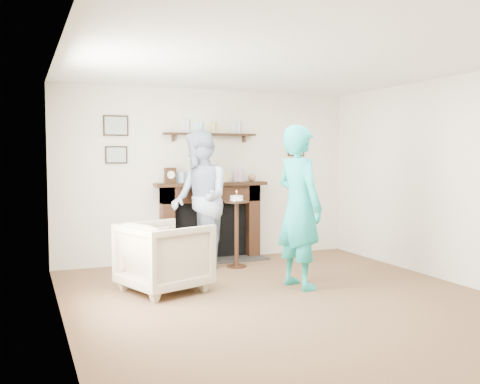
% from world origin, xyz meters
% --- Properties ---
extents(ground, '(5.00, 5.00, 0.00)m').
position_xyz_m(ground, '(0.00, 0.00, 0.00)').
color(ground, brown).
rests_on(ground, ground).
extents(room_shell, '(4.54, 5.02, 2.52)m').
position_xyz_m(room_shell, '(-0.00, 0.69, 1.62)').
color(room_shell, beige).
rests_on(room_shell, ground).
extents(armchair, '(1.11, 1.09, 0.79)m').
position_xyz_m(armchair, '(-1.09, 0.90, 0.00)').
color(armchair, '#BBAA8B').
rests_on(armchair, ground).
extents(man, '(0.72, 0.92, 1.89)m').
position_xyz_m(man, '(-0.34, 1.90, 0.00)').
color(man, silver).
rests_on(man, ground).
extents(woman, '(0.58, 0.76, 1.89)m').
position_xyz_m(woman, '(0.41, 0.48, 0.00)').
color(woman, '#1EA0AF').
rests_on(woman, ground).
extents(pedestal_table, '(0.33, 0.33, 1.06)m').
position_xyz_m(pedestal_table, '(0.16, 1.80, 0.65)').
color(pedestal_table, black).
rests_on(pedestal_table, ground).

